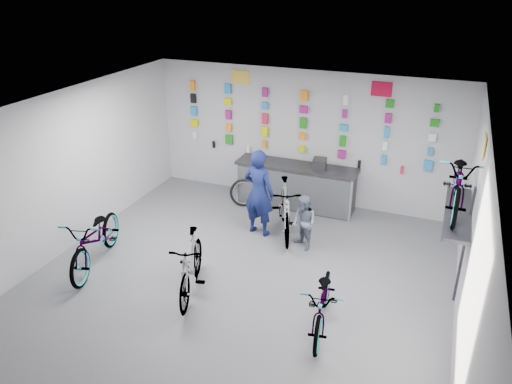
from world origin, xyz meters
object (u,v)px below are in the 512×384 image
at_px(bike_right, 324,302).
at_px(bike_service, 285,209).
at_px(bike_left, 96,239).
at_px(counter, 296,187).
at_px(clerk, 259,193).
at_px(bike_center, 191,265).
at_px(customer, 304,223).

relative_size(bike_right, bike_service, 0.93).
height_order(bike_left, bike_service, bike_service).
relative_size(counter, bike_service, 1.46).
relative_size(counter, clerk, 1.51).
relative_size(bike_center, bike_service, 0.95).
distance_m(bike_left, bike_center, 1.99).
relative_size(bike_left, clerk, 1.13).
height_order(bike_service, customer, bike_service).
relative_size(counter, bike_center, 1.55).
bearing_deg(clerk, bike_center, 92.56).
bearing_deg(bike_center, bike_left, 159.47).
relative_size(counter, bike_right, 1.58).
bearing_deg(customer, bike_left, -111.87).
bearing_deg(customer, clerk, -156.38).
distance_m(bike_center, customer, 2.44).
xyz_separation_m(bike_center, customer, (1.30, 2.06, 0.02)).
bearing_deg(customer, counter, 149.86).
xyz_separation_m(counter, bike_service, (0.18, -1.28, 0.07)).
xyz_separation_m(counter, customer, (0.70, -1.70, 0.06)).
bearing_deg(bike_service, bike_center, -130.14).
xyz_separation_m(counter, bike_center, (-0.60, -3.76, 0.04)).
distance_m(counter, clerk, 1.54).
height_order(counter, bike_right, counter).
height_order(counter, bike_center, bike_center).
xyz_separation_m(bike_left, clerk, (2.27, 2.20, 0.36)).
bearing_deg(bike_service, customer, -61.75).
relative_size(bike_right, clerk, 0.96).
relative_size(bike_left, bike_right, 1.19).
relative_size(counter, customer, 2.49).
distance_m(counter, customer, 1.84).
height_order(clerk, customer, clerk).
bearing_deg(customer, bike_center, -84.76).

